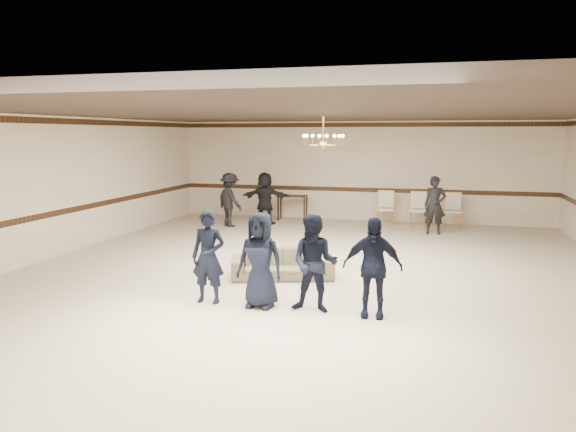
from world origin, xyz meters
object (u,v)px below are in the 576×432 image
banquet_chair_right (453,211)px  chandelier (323,130)px  boy_a (208,257)px  boy_d (372,267)px  adult_mid (265,198)px  banquet_chair_left (385,208)px  banquet_chair_mid (418,210)px  boy_b (260,260)px  adult_left (230,200)px  settee (283,263)px  adult_right (435,205)px  console_table (292,208)px  boy_c (315,264)px

banquet_chair_right → chandelier: bearing=-123.9°
boy_a → boy_d: 2.70m
adult_mid → banquet_chair_left: adult_mid is taller
adult_mid → banquet_chair_mid: size_ratio=1.58×
boy_b → adult_left: size_ratio=0.95×
boy_a → boy_b: 0.90m
adult_left → adult_mid: same height
settee → adult_mid: (-2.22, 5.97, 0.53)m
adult_mid → adult_right: (5.10, -0.40, 0.00)m
boy_b → chandelier: bearing=87.4°
adult_mid → banquet_chair_mid: (4.63, 0.76, -0.30)m
banquet_chair_left → boy_d: bearing=-90.7°
chandelier → boy_b: 3.95m
banquet_chair_mid → console_table: bearing=-178.0°
boy_a → boy_b: same height
adult_left → adult_right: bearing=-141.9°
adult_mid → adult_right: size_ratio=1.00×
adult_right → banquet_chair_left: 1.89m
chandelier → boy_c: (0.55, -3.33, -2.10)m
boy_b → banquet_chair_mid: (2.28, 8.55, -0.26)m
boy_d → boy_b: bearing=176.5°
chandelier → banquet_chair_left: (0.93, 5.21, -2.36)m
adult_right → banquet_chair_left: (-1.47, 1.16, -0.30)m
console_table → chandelier: bearing=-73.6°
banquet_chair_left → console_table: size_ratio=1.06×
boy_a → adult_left: bearing=107.0°
boy_c → settee: (-1.03, 1.81, -0.49)m
boy_b → settee: boy_b is taller
adult_left → chandelier: bearing=169.1°
boy_b → banquet_chair_mid: size_ratio=1.50×
boy_b → settee: size_ratio=0.79×
settee → banquet_chair_right: 7.55m
settee → boy_d: bearing=-60.4°
boy_c → banquet_chair_mid: size_ratio=1.50×
boy_a → adult_left: (-2.35, 7.08, 0.04)m
chandelier → boy_c: chandelier is taller
boy_d → banquet_chair_left: (-0.52, 8.55, -0.26)m
boy_a → banquet_chair_left: 8.82m
settee → banquet_chair_left: banquet_chair_left is taller
boy_c → adult_mid: size_ratio=0.95×
settee → console_table: console_table is taller
boy_a → banquet_chair_left: boy_a is taller
boy_c → banquet_chair_mid: boy_c is taller
adult_mid → banquet_chair_right: bearing=-176.7°
boy_b → console_table: boy_b is taller
banquet_chair_left → boy_c: bearing=-96.7°
adult_mid → banquet_chair_right: adult_mid is taller
boy_a → adult_left: adult_left is taller
chandelier → boy_c: 3.97m
chandelier → banquet_chair_right: chandelier is taller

